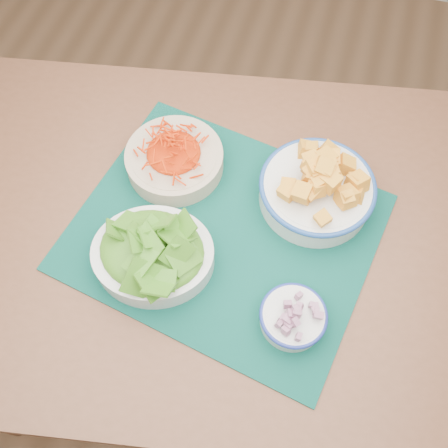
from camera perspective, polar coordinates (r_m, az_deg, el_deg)
name	(u,v)px	position (r m, az deg, el deg)	size (l,w,h in m)	color
ground	(249,379)	(1.67, 2.89, -17.23)	(4.00, 4.00, 0.00)	#996D4A
table	(210,246)	(1.09, -1.62, -2.58)	(1.38, 1.05, 0.75)	brown
placemat	(224,231)	(1.00, 0.00, -0.86)	(0.57, 0.47, 0.00)	#032D27
carrot_bowl	(174,157)	(1.05, -5.71, 7.67)	(0.26, 0.26, 0.08)	#C6B093
squash_bowl	(318,185)	(1.00, 10.69, 4.38)	(0.28, 0.28, 0.11)	silver
lettuce_bowl	(152,251)	(0.93, -8.21, -3.07)	(0.27, 0.24, 0.10)	silver
onion_bowl	(293,316)	(0.91, 7.91, -10.39)	(0.13, 0.13, 0.06)	silver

